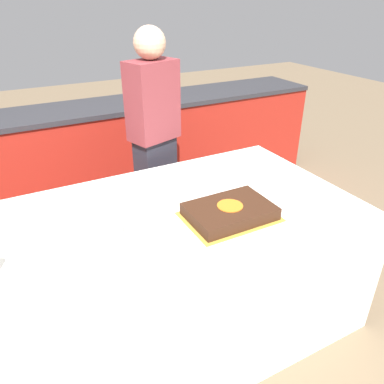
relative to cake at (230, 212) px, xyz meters
The scene contains 7 objects.
ground_plane 0.85m from the cake, 147.36° to the left, with size 14.00×14.00×0.00m, color #7A664C.
back_counter 1.87m from the cake, 98.04° to the left, with size 4.40×0.58×0.92m.
dining_table 0.51m from the cake, 147.36° to the left, with size 2.00×1.16×0.76m.
cake is the anchor object (origin of this frame).
plate_stack 0.65m from the cake, 168.40° to the left, with size 0.23×0.23×0.06m.
side_plate_near_cake 0.31m from the cake, 78.02° to the left, with size 0.22×0.22×0.00m.
person_cutting_cake 0.96m from the cake, 90.00° to the left, with size 0.37×0.29×1.60m.
Camera 1 is at (-0.67, -1.50, 1.78)m, focal length 35.00 mm.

